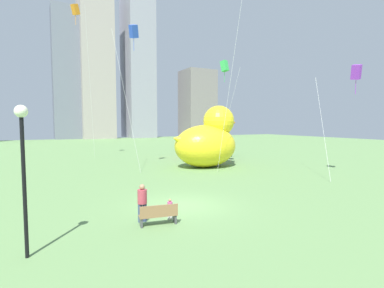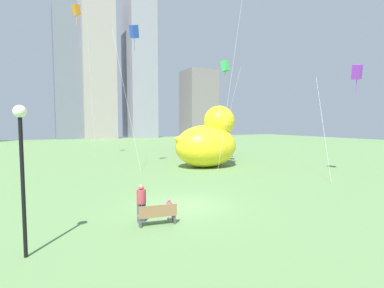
{
  "view_description": "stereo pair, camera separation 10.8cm",
  "coord_description": "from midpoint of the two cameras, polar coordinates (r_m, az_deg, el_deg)",
  "views": [
    {
      "loc": [
        -6.52,
        -13.31,
        4.32
      ],
      "look_at": [
        2.85,
        4.4,
        2.84
      ],
      "focal_mm": 27.11,
      "sensor_mm": 36.0,
      "label": 1
    },
    {
      "loc": [
        -6.43,
        -13.36,
        4.32
      ],
      "look_at": [
        2.85,
        4.4,
        2.84
      ],
      "focal_mm": 27.11,
      "sensor_mm": 36.0,
      "label": 2
    }
  ],
  "objects": [
    {
      "name": "box_truck",
      "position": [
        36.74,
        3.26,
        -0.3
      ],
      "size": [
        5.76,
        3.33,
        2.85
      ],
      "color": "red",
      "rests_on": "ground"
    },
    {
      "name": "city_skyline",
      "position": [
        85.21,
        -20.62,
        13.59
      ],
      "size": [
        69.92,
        14.37,
        41.21
      ],
      "color": "gray",
      "rests_on": "ground"
    },
    {
      "name": "kite_orange",
      "position": [
        38.26,
        -21.69,
        23.12
      ],
      "size": [
        2.38,
        2.63,
        17.68
      ],
      "color": "silver",
      "rests_on": "ground"
    },
    {
      "name": "person_child",
      "position": [
        13.24,
        -4.3,
        -12.47
      ],
      "size": [
        0.23,
        0.23,
        0.95
      ],
      "color": "silver",
      "rests_on": "ground"
    },
    {
      "name": "lamppost",
      "position": [
        10.51,
        -30.29,
        -1.17
      ],
      "size": [
        0.4,
        0.4,
        4.87
      ],
      "color": "black",
      "rests_on": "ground"
    },
    {
      "name": "giant_inflatable_duck",
      "position": [
        28.24,
        3.32,
        0.63
      ],
      "size": [
        7.24,
        4.65,
        6.0
      ],
      "color": "yellow",
      "rests_on": "ground"
    },
    {
      "name": "kite_blue",
      "position": [
        28.26,
        -11.23,
        20.73
      ],
      "size": [
        2.4,
        2.45,
        13.14
      ],
      "color": "silver",
      "rests_on": "ground"
    },
    {
      "name": "kite_green",
      "position": [
        32.05,
        6.63,
        14.89
      ],
      "size": [
        2.28,
        2.35,
        10.94
      ],
      "color": "silver",
      "rests_on": "ground"
    },
    {
      "name": "ground_plane",
      "position": [
        15.44,
        -1.64,
        -12.03
      ],
      "size": [
        140.0,
        140.0,
        0.0
      ],
      "primitive_type": "plane",
      "color": "#648D51"
    },
    {
      "name": "person_adult",
      "position": [
        13.02,
        -9.69,
        -11.0
      ],
      "size": [
        0.41,
        0.41,
        1.66
      ],
      "color": "#38476B",
      "rests_on": "ground"
    },
    {
      "name": "kite_purple",
      "position": [
        26.43,
        29.76,
        12.12
      ],
      "size": [
        3.79,
        3.88,
        8.89
      ],
      "color": "silver",
      "rests_on": "ground"
    },
    {
      "name": "park_bench",
      "position": [
        12.6,
        -6.54,
        -13.6
      ],
      "size": [
        1.66,
        0.7,
        0.9
      ],
      "color": "olive",
      "rests_on": "ground"
    }
  ]
}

